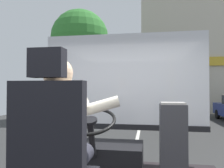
{
  "coord_description": "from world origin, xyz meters",
  "views": [
    {
      "loc": [
        0.37,
        -1.72,
        1.73
      ],
      "look_at": [
        -0.08,
        0.99,
        1.79
      ],
      "focal_mm": 34.85,
      "sensor_mm": 36.0,
      "label": 1
    }
  ],
  "objects_px": {
    "bus_driver": "(60,131)",
    "fare_box": "(173,148)",
    "driver_seat": "(54,167)",
    "steering_console": "(99,157)"
  },
  "relations": [
    {
      "from": "steering_console",
      "to": "fare_box",
      "type": "height_order",
      "value": "fare_box"
    },
    {
      "from": "driver_seat",
      "to": "steering_console",
      "type": "bearing_deg",
      "value": 90.0
    },
    {
      "from": "bus_driver",
      "to": "fare_box",
      "type": "distance_m",
      "value": 1.29
    },
    {
      "from": "steering_console",
      "to": "driver_seat",
      "type": "bearing_deg",
      "value": -90.0
    },
    {
      "from": "bus_driver",
      "to": "steering_console",
      "type": "xyz_separation_m",
      "value": [
        0.0,
        1.22,
        -0.57
      ]
    },
    {
      "from": "driver_seat",
      "to": "fare_box",
      "type": "height_order",
      "value": "driver_seat"
    },
    {
      "from": "driver_seat",
      "to": "bus_driver",
      "type": "xyz_separation_m",
      "value": [
        -0.0,
        0.1,
        0.22
      ]
    },
    {
      "from": "bus_driver",
      "to": "steering_console",
      "type": "bearing_deg",
      "value": 90.0
    },
    {
      "from": "steering_console",
      "to": "fare_box",
      "type": "distance_m",
      "value": 0.96
    },
    {
      "from": "driver_seat",
      "to": "steering_console",
      "type": "height_order",
      "value": "driver_seat"
    }
  ]
}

